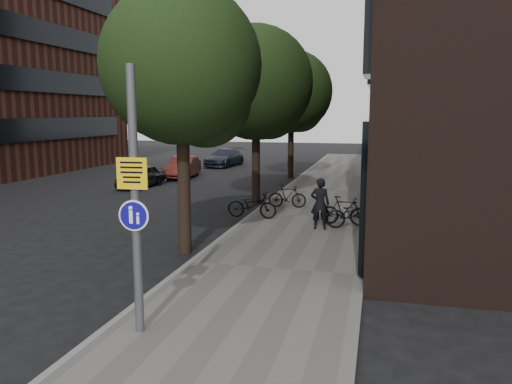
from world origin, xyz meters
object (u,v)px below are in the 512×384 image
(pedestrian, at_px, (320,204))
(parked_bike_facade_near, at_px, (355,214))
(signpost, at_px, (135,201))
(parked_car_near, at_px, (141,176))

(pedestrian, height_order, parked_bike_facade_near, pedestrian)
(signpost, distance_m, parked_car_near, 19.08)
(signpost, xyz_separation_m, parked_car_near, (-8.53, 16.97, -1.88))
(pedestrian, bearing_deg, signpost, 71.21)
(signpost, bearing_deg, pedestrian, 71.76)
(signpost, relative_size, parked_bike_facade_near, 2.45)
(pedestrian, distance_m, parked_car_near, 13.51)
(parked_car_near, bearing_deg, pedestrian, -34.35)
(signpost, distance_m, pedestrian, 9.15)
(parked_bike_facade_near, bearing_deg, signpost, 149.03)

